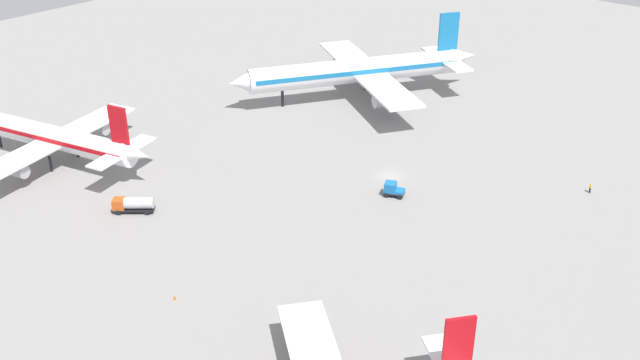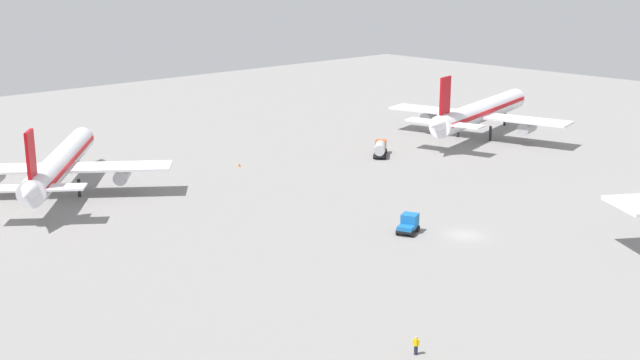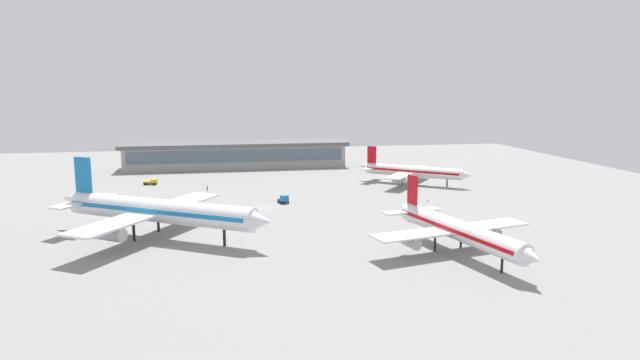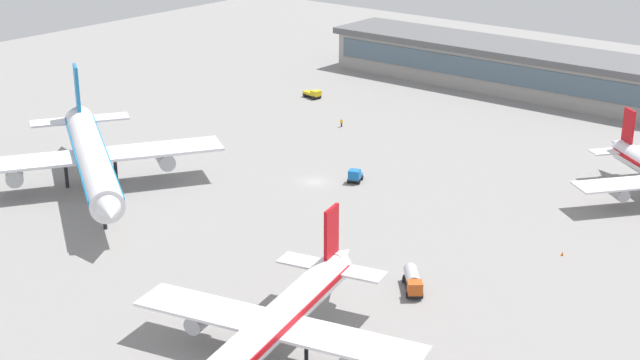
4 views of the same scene
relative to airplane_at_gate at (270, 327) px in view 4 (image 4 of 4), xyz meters
name	(u,v)px [view 4 (image 4 of 4)]	position (x,y,z in m)	size (l,w,h in m)	color
ground	(315,182)	(33.71, -49.00, -4.85)	(288.00, 288.00, 0.00)	gray
terminal_building	(508,66)	(39.03, -126.94, 0.35)	(90.43, 18.19, 10.19)	#9E9993
airplane_at_gate	(270,327)	(0.00, 0.00, 0.00)	(35.32, 43.35, 13.34)	white
airplane_distant	(91,156)	(59.79, -22.25, 1.30)	(49.22, 41.38, 16.93)	white
pushback_tractor	(313,94)	(68.80, -91.09, -3.88)	(4.63, 2.75, 1.90)	black
baggage_tug	(355,176)	(28.35, -53.31, -3.69)	(3.22, 3.69, 2.30)	black
fuel_truck	(413,280)	(-2.05, -25.57, -3.46)	(5.53, 6.03, 2.50)	black
ground_crew_worker	(341,123)	(50.02, -77.48, -4.00)	(0.53, 0.51, 1.67)	#1E2338
safety_cone_near_gate	(562,254)	(-12.64, -47.92, -4.55)	(0.44, 0.44, 0.60)	#EA590C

